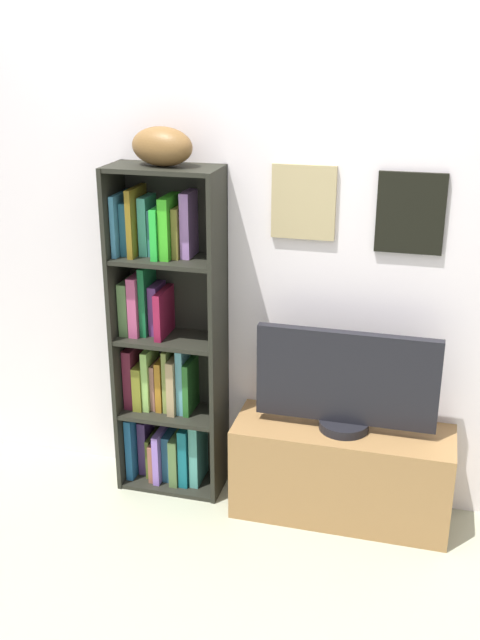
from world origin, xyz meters
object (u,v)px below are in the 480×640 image
object	(u,v)px
tv_stand	(341,472)
television	(346,382)
football	(162,146)
bookshelf	(164,346)

from	to	relation	value
tv_stand	television	distance (m)	0.45
television	football	bearing A→B (deg)	176.86
football	tv_stand	xyz separation A→B (m)	(0.83, -0.05, -1.42)
football	tv_stand	world-z (taller)	football
bookshelf	television	xyz separation A→B (m)	(0.86, -0.07, -0.04)
football	television	xyz separation A→B (m)	(0.83, -0.05, -0.97)
tv_stand	bookshelf	bearing A→B (deg)	174.97
tv_stand	football	bearing A→B (deg)	176.79
bookshelf	television	distance (m)	0.87
bookshelf	tv_stand	distance (m)	1.00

